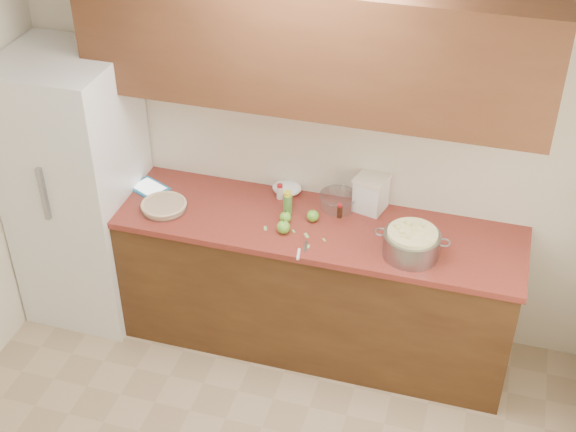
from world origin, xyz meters
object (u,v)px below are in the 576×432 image
(colander, at_px, (411,243))
(flour_canister, at_px, (371,193))
(tablet, at_px, (149,188))
(pie, at_px, (164,206))

(colander, distance_m, flour_canister, 0.49)
(colander, xyz_separation_m, tablet, (-1.68, 0.20, -0.07))
(flour_canister, bearing_deg, colander, -50.97)
(pie, height_order, tablet, pie)
(pie, xyz_separation_m, flour_canister, (1.19, 0.36, 0.09))
(colander, relative_size, tablet, 1.54)
(colander, bearing_deg, pie, 179.10)
(colander, bearing_deg, flour_canister, 129.03)
(pie, height_order, flour_canister, flour_canister)
(flour_canister, height_order, tablet, flour_canister)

